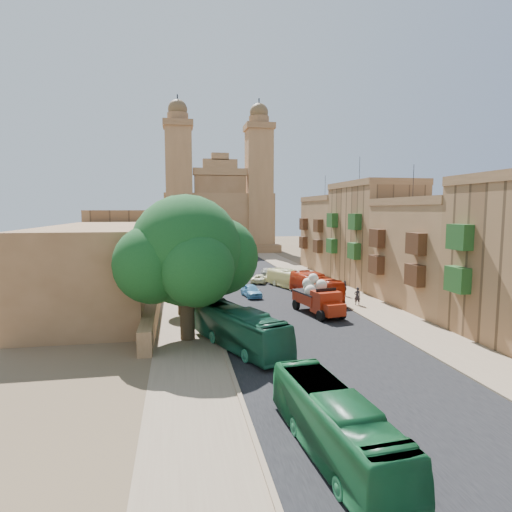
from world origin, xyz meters
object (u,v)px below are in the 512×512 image
object	(u,v)px
church	(218,212)
bus_green_north	(239,328)
street_tree_b	(179,265)
car_dkblue	(209,267)
street_tree_d	(178,249)
car_blue_b	(219,254)
car_blue_a	(251,291)
car_white_b	(266,271)
car_white_a	(220,279)
red_truck	(318,297)
street_tree_c	(179,258)
bus_red_east	(315,286)
car_cream	(260,278)
bus_cream_east	(289,279)
olive_pickup	(318,285)
pedestrian_c	(345,288)
street_tree_a	(180,281)
bus_green_south	(334,424)
pedestrian_a	(357,296)
ficus_tree	(188,254)

from	to	relation	value
church	bus_green_north	world-z (taller)	church
street_tree_b	car_dkblue	bearing A→B (deg)	74.71
street_tree_d	car_blue_b	bearing A→B (deg)	57.26
car_blue_a	car_white_b	distance (m)	16.25
car_white_a	car_white_b	size ratio (longest dim) A/B	1.10
street_tree_b	car_white_b	world-z (taller)	street_tree_b
car_blue_b	red_truck	bearing A→B (deg)	-82.16
street_tree_c	car_blue_a	size ratio (longest dim) A/B	1.00
red_truck	bus_red_east	xyz separation A→B (m)	(2.08, 7.19, -0.30)
street_tree_c	car_cream	world-z (taller)	street_tree_c
red_truck	car_white_a	bearing A→B (deg)	111.88
bus_red_east	bus_cream_east	size ratio (longest dim) A/B	1.20
street_tree_b	car_cream	size ratio (longest dim) A/B	1.17
bus_green_north	car_white_a	xyz separation A→B (m)	(1.32, 27.74, -0.79)
olive_pickup	car_white_a	distance (m)	14.08
car_cream	pedestrian_c	size ratio (longest dim) A/B	2.28
street_tree_d	car_white_a	size ratio (longest dim) A/B	1.15
street_tree_d	car_blue_a	xyz separation A→B (m)	(8.15, -28.90, -2.44)
bus_green_north	bus_cream_east	size ratio (longest dim) A/B	1.27
street_tree_b	olive_pickup	bearing A→B (deg)	-13.63
street_tree_a	street_tree_c	world-z (taller)	street_tree_a
car_cream	street_tree_c	bearing A→B (deg)	-12.17
street_tree_b	pedestrian_c	distance (m)	20.21
bus_green_south	car_white_b	xyz separation A→B (m)	(7.21, 47.79, -0.70)
street_tree_b	olive_pickup	world-z (taller)	street_tree_b
church	pedestrian_c	bearing A→B (deg)	-81.65
street_tree_a	car_cream	bearing A→B (deg)	56.35
street_tree_d	car_cream	xyz separation A→B (m)	(11.00, -19.48, -2.58)
car_blue_a	car_dkblue	xyz separation A→B (m)	(-3.15, 23.18, -0.16)
church	car_dkblue	xyz separation A→B (m)	(-5.00, -36.33, -8.95)
bus_red_east	car_blue_a	size ratio (longest dim) A/B	2.36
car_blue_b	street_tree_b	bearing A→B (deg)	-100.07
street_tree_b	car_blue_b	xyz separation A→B (m)	(8.64, 37.43, -2.59)
bus_green_north	church	bearing A→B (deg)	64.07
street_tree_d	car_cream	distance (m)	22.52
church	pedestrian_c	world-z (taller)	church
car_cream	car_blue_b	bearing A→B (deg)	-63.86
car_white_a	pedestrian_c	world-z (taller)	pedestrian_c
bus_green_south	bus_cream_east	xyz separation A→B (m)	(8.00, 37.17, -0.18)
bus_green_north	car_blue_b	xyz separation A→B (m)	(4.49, 60.43, -0.76)
car_blue_a	car_cream	distance (m)	9.84
pedestrian_a	car_blue_a	bearing A→B (deg)	-27.12
bus_cream_east	car_white_b	distance (m)	10.66
bus_red_east	pedestrian_c	world-z (taller)	bus_red_east
olive_pickup	car_white_a	world-z (taller)	olive_pickup
street_tree_d	pedestrian_c	world-z (taller)	street_tree_d
ficus_tree	car_white_b	xyz separation A→B (m)	(12.61, 30.54, -5.99)
pedestrian_a	pedestrian_c	distance (m)	4.68
bus_cream_east	street_tree_a	bearing A→B (deg)	20.92
street_tree_b	bus_green_north	bearing A→B (deg)	-79.79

